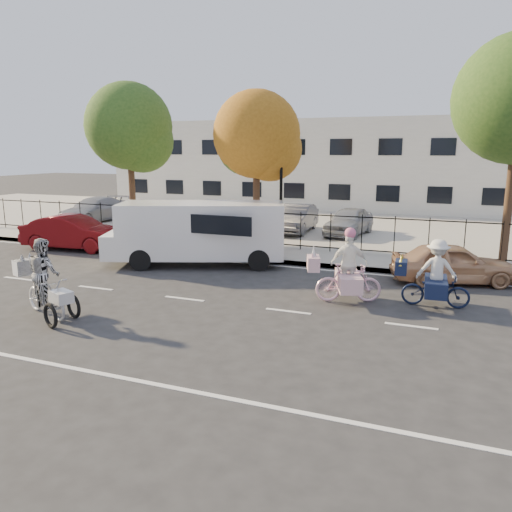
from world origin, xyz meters
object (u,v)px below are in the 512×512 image
at_px(lot_car_a, 94,210).
at_px(lot_car_d, 349,221).
at_px(bull_bike, 435,280).
at_px(white_van, 199,231).
at_px(zebra_trike, 45,286).
at_px(red_sedan, 74,233).
at_px(unicorn_bike, 347,275).
at_px(pedestrian, 120,226).
at_px(gold_sedan, 453,263).
at_px(lot_car_c, 296,218).
at_px(lamppost, 281,174).

height_order(lot_car_a, lot_car_d, lot_car_a).
height_order(bull_bike, white_van, white_van).
xyz_separation_m(zebra_trike, red_sedan, (-5.20, 6.98, -0.05)).
bearing_deg(unicorn_bike, pedestrian, 49.36).
relative_size(gold_sedan, lot_car_c, 0.93).
relative_size(unicorn_bike, bull_bike, 1.07).
distance_m(bull_bike, white_van, 8.32).
bearing_deg(lot_car_d, lot_car_c, -170.40).
height_order(unicorn_bike, white_van, white_van).
bearing_deg(bull_bike, lot_car_a, 60.77).
relative_size(lamppost, white_van, 0.64).
bearing_deg(pedestrian, lot_car_d, 177.93).
xyz_separation_m(unicorn_bike, red_sedan, (-11.87, 3.12, -0.05)).
bearing_deg(red_sedan, pedestrian, -61.59).
bearing_deg(lot_car_c, red_sedan, -140.00).
relative_size(unicorn_bike, lot_car_d, 0.55).
height_order(zebra_trike, lot_car_a, zebra_trike).
bearing_deg(lot_car_a, gold_sedan, -14.67).
bearing_deg(lot_car_d, bull_bike, -59.70).
relative_size(bull_bike, white_van, 0.28).
distance_m(red_sedan, pedestrian, 1.85).
bearing_deg(gold_sedan, lamppost, 52.96).
relative_size(white_van, pedestrian, 4.36).
height_order(bull_bike, lot_car_c, bull_bike).
relative_size(zebra_trike, unicorn_bike, 1.10).
bearing_deg(lot_car_a, white_van, -29.95).
xyz_separation_m(bull_bike, lot_car_c, (-6.64, 9.45, 0.09)).
bearing_deg(pedestrian, zebra_trike, 78.09).
relative_size(unicorn_bike, pedestrian, 1.33).
bearing_deg(lamppost, pedestrian, -169.28).
bearing_deg(bull_bike, pedestrian, 70.31).
height_order(white_van, lot_car_a, white_van).
xyz_separation_m(lamppost, red_sedan, (-8.16, -2.30, -2.41)).
relative_size(white_van, gold_sedan, 1.84).
xyz_separation_m(gold_sedan, lot_car_c, (-7.07, 6.76, 0.18)).
bearing_deg(unicorn_bike, zebra_trike, 101.29).
height_order(red_sedan, gold_sedan, red_sedan).
height_order(zebra_trike, red_sedan, zebra_trike).
height_order(unicorn_bike, lot_car_a, unicorn_bike).
relative_size(gold_sedan, pedestrian, 2.37).
bearing_deg(zebra_trike, lamppost, 3.79).
bearing_deg(unicorn_bike, gold_sedan, -58.92).
height_order(gold_sedan, lot_car_d, lot_car_d).
height_order(bull_bike, gold_sedan, bull_bike).
bearing_deg(red_sedan, bull_bike, -106.99).
height_order(gold_sedan, lot_car_c, lot_car_c).
xyz_separation_m(unicorn_bike, lot_car_c, (-4.43, 9.88, 0.05)).
bearing_deg(white_van, pedestrian, 140.00).
bearing_deg(gold_sedan, unicorn_bike, 122.70).
relative_size(zebra_trike, bull_bike, 1.17).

